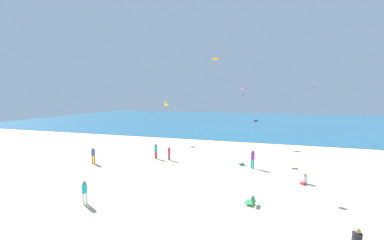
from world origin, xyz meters
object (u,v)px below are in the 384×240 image
object	(u,v)px
kite_yellow	(166,103)
person_2	(169,152)
person_0	(85,191)
kite_pink	(244,88)
person_5	(253,158)
kite_magenta	(314,86)
person_7	(156,150)
kite_orange	(215,59)
kite_black	(256,121)
person_1	(358,239)
cooler_box	(241,164)
person_6	(304,180)
beach_chair_near_camera	(251,201)
person_4	(93,154)

from	to	relation	value
kite_yellow	person_2	bearing A→B (deg)	-65.42
person_0	kite_pink	world-z (taller)	kite_pink
person_5	kite_magenta	world-z (taller)	kite_magenta
person_7	kite_orange	bearing A→B (deg)	80.62
person_7	kite_orange	xyz separation A→B (m)	(6.75, -2.10, 8.99)
kite_magenta	kite_black	xyz separation A→B (m)	(-8.46, -14.62, -4.09)
kite_yellow	kite_magenta	distance (m)	22.95
kite_pink	kite_magenta	size ratio (longest dim) A/B	1.06
person_1	kite_orange	world-z (taller)	kite_orange
person_7	kite_pink	distance (m)	15.63
kite_orange	kite_pink	world-z (taller)	kite_orange
person_2	person_0	bearing A→B (deg)	-1.60
cooler_box	kite_pink	size ratio (longest dim) A/B	0.43
cooler_box	person_0	bearing A→B (deg)	-129.24
person_6	person_0	bearing A→B (deg)	-26.18
person_5	cooler_box	bearing A→B (deg)	81.02
beach_chair_near_camera	person_2	distance (m)	11.51
kite_pink	person_6	bearing A→B (deg)	-68.83
person_0	kite_orange	bearing A→B (deg)	-72.33
cooler_box	kite_yellow	xyz separation A→B (m)	(-11.61, 8.63, 5.67)
person_7	kite_magenta	world-z (taller)	kite_magenta
person_5	person_7	world-z (taller)	person_5
cooler_box	person_4	xyz separation A→B (m)	(-14.27, -3.73, 0.84)
person_4	kite_yellow	xyz separation A→B (m)	(2.67, 12.36, 4.83)
beach_chair_near_camera	kite_magenta	bearing A→B (deg)	-96.02
kite_orange	kite_pink	distance (m)	13.48
person_7	cooler_box	bearing A→B (deg)	100.02
person_0	person_6	world-z (taller)	person_0
person_0	person_1	distance (m)	14.66
beach_chair_near_camera	person_0	distance (m)	10.37
cooler_box	person_7	bearing A→B (deg)	-177.85
beach_chair_near_camera	person_5	distance (m)	7.29
beach_chair_near_camera	kite_black	world-z (taller)	kite_black
kite_black	person_7	bearing A→B (deg)	-166.59
kite_yellow	person_5	bearing A→B (deg)	-36.61
person_4	person_0	bearing A→B (deg)	167.58
beach_chair_near_camera	kite_pink	bearing A→B (deg)	-71.91
kite_black	kite_pink	bearing A→B (deg)	101.63
kite_pink	kite_black	world-z (taller)	kite_pink
person_6	kite_orange	xyz separation A→B (m)	(-7.26, 1.00, 9.63)
person_0	person_4	size ratio (longest dim) A/B	0.90
beach_chair_near_camera	person_5	xyz separation A→B (m)	(-0.04, 7.25, 0.75)
kite_black	beach_chair_near_camera	bearing A→B (deg)	-90.86
person_5	person_0	bearing A→B (deg)	162.75
kite_orange	kite_yellow	world-z (taller)	kite_orange
person_2	person_7	xyz separation A→B (m)	(-1.56, 0.06, 0.10)
person_2	kite_magenta	world-z (taller)	kite_magenta
cooler_box	kite_yellow	bearing A→B (deg)	143.37
cooler_box	kite_magenta	world-z (taller)	kite_magenta
person_1	kite_yellow	size ratio (longest dim) A/B	0.47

